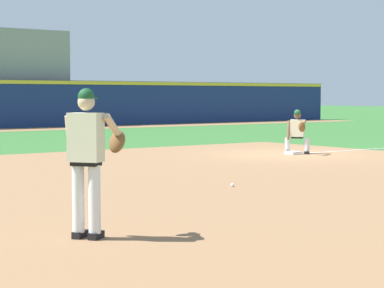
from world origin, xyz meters
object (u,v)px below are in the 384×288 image
object	(u,v)px
baseball	(232,185)
first_baseman	(298,130)
first_base_bag	(293,153)
pitcher	(89,154)

from	to	relation	value
baseball	first_baseman	size ratio (longest dim) A/B	0.06
first_base_bag	first_baseman	size ratio (longest dim) A/B	0.28
pitcher	first_base_bag	bearing A→B (deg)	35.29
first_base_bag	baseball	bearing A→B (deg)	-142.40
baseball	pitcher	world-z (taller)	pitcher
pitcher	first_baseman	world-z (taller)	pitcher
baseball	first_baseman	bearing A→B (deg)	36.87
first_base_bag	first_baseman	distance (m)	0.71
pitcher	first_baseman	bearing A→B (deg)	34.87
first_base_bag	first_baseman	xyz separation A→B (m)	(0.19, 0.01, 0.69)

